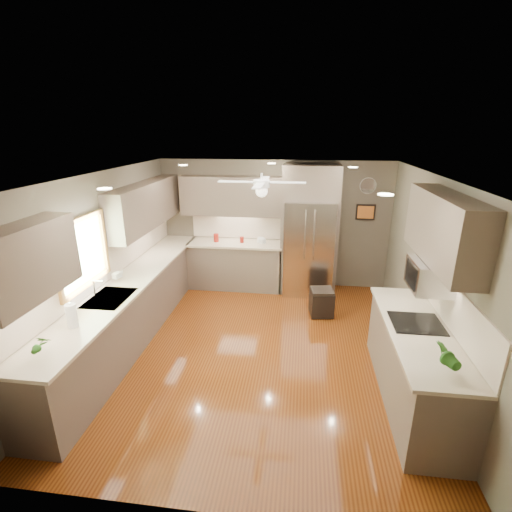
% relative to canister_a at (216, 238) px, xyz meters
% --- Properties ---
extents(floor, '(5.00, 5.00, 0.00)m').
position_rel_canister_a_xyz_m(floor, '(1.11, -2.19, -1.02)').
color(floor, '#4C1F0A').
rests_on(floor, ground).
extents(ceiling, '(5.00, 5.00, 0.00)m').
position_rel_canister_a_xyz_m(ceiling, '(1.11, -2.19, 1.48)').
color(ceiling, white).
rests_on(ceiling, ground).
extents(wall_back, '(4.50, 0.00, 4.50)m').
position_rel_canister_a_xyz_m(wall_back, '(1.11, 0.31, 0.23)').
color(wall_back, brown).
rests_on(wall_back, ground).
extents(wall_front, '(4.50, 0.00, 4.50)m').
position_rel_canister_a_xyz_m(wall_front, '(1.11, -4.69, 0.23)').
color(wall_front, brown).
rests_on(wall_front, ground).
extents(wall_left, '(0.00, 5.00, 5.00)m').
position_rel_canister_a_xyz_m(wall_left, '(-1.14, -2.19, 0.23)').
color(wall_left, brown).
rests_on(wall_left, ground).
extents(wall_right, '(0.00, 5.00, 5.00)m').
position_rel_canister_a_xyz_m(wall_right, '(3.36, -2.19, 0.23)').
color(wall_right, brown).
rests_on(wall_right, ground).
extents(canister_a, '(0.11, 0.11, 0.16)m').
position_rel_canister_a_xyz_m(canister_a, '(0.00, 0.00, 0.00)').
color(canister_a, maroon).
rests_on(canister_a, back_run).
extents(canister_d, '(0.10, 0.10, 0.11)m').
position_rel_canister_a_xyz_m(canister_d, '(0.51, 0.00, -0.02)').
color(canister_d, maroon).
rests_on(canister_d, back_run).
extents(soap_bottle, '(0.10, 0.10, 0.19)m').
position_rel_canister_a_xyz_m(soap_bottle, '(-0.98, -2.12, 0.01)').
color(soap_bottle, white).
rests_on(soap_bottle, left_run).
extents(potted_plant_left, '(0.16, 0.12, 0.27)m').
position_rel_canister_a_xyz_m(potted_plant_left, '(-0.83, -4.03, 0.05)').
color(potted_plant_left, '#26601B').
rests_on(potted_plant_left, left_run).
extents(potted_plant_right, '(0.21, 0.19, 0.32)m').
position_rel_canister_a_xyz_m(potted_plant_right, '(3.03, -3.77, 0.08)').
color(potted_plant_right, '#26601B').
rests_on(potted_plant_right, right_run).
extents(bowl, '(0.25, 0.25, 0.05)m').
position_rel_canister_a_xyz_m(bowl, '(0.90, 0.01, -0.06)').
color(bowl, beige).
rests_on(bowl, back_run).
extents(left_run, '(0.65, 4.70, 1.45)m').
position_rel_canister_a_xyz_m(left_run, '(-0.84, -2.04, -0.54)').
color(left_run, brown).
rests_on(left_run, ground).
extents(back_run, '(1.85, 0.65, 1.45)m').
position_rel_canister_a_xyz_m(back_run, '(0.39, 0.01, -0.54)').
color(back_run, brown).
rests_on(back_run, ground).
extents(uppers, '(4.50, 4.70, 0.95)m').
position_rel_canister_a_xyz_m(uppers, '(0.37, -1.48, 0.85)').
color(uppers, brown).
rests_on(uppers, wall_left).
extents(window, '(0.05, 1.12, 0.92)m').
position_rel_canister_a_xyz_m(window, '(-1.11, -2.69, 0.53)').
color(window, '#BFF2B2').
rests_on(window, wall_left).
extents(sink, '(0.50, 0.70, 0.32)m').
position_rel_canister_a_xyz_m(sink, '(-0.82, -2.69, -0.11)').
color(sink, silver).
rests_on(sink, left_run).
extents(refrigerator, '(1.06, 0.75, 2.45)m').
position_rel_canister_a_xyz_m(refrigerator, '(1.81, -0.03, 0.17)').
color(refrigerator, silver).
rests_on(refrigerator, ground).
extents(right_run, '(0.70, 2.20, 1.45)m').
position_rel_canister_a_xyz_m(right_run, '(3.04, -2.99, -0.54)').
color(right_run, brown).
rests_on(right_run, ground).
extents(microwave, '(0.43, 0.55, 0.34)m').
position_rel_canister_a_xyz_m(microwave, '(3.14, -2.74, 0.46)').
color(microwave, silver).
rests_on(microwave, wall_right).
extents(ceiling_fan, '(1.18, 1.18, 0.32)m').
position_rel_canister_a_xyz_m(ceiling_fan, '(1.11, -1.89, 1.31)').
color(ceiling_fan, white).
rests_on(ceiling_fan, ceiling).
extents(recessed_lights, '(2.84, 3.14, 0.01)m').
position_rel_canister_a_xyz_m(recessed_lights, '(1.07, -1.79, 1.47)').
color(recessed_lights, white).
rests_on(recessed_lights, ceiling).
extents(wall_clock, '(0.30, 0.03, 0.30)m').
position_rel_canister_a_xyz_m(wall_clock, '(2.86, 0.29, 1.03)').
color(wall_clock, white).
rests_on(wall_clock, wall_back).
extents(framed_print, '(0.36, 0.03, 0.30)m').
position_rel_canister_a_xyz_m(framed_print, '(2.86, 0.29, 0.53)').
color(framed_print, black).
rests_on(framed_print, wall_back).
extents(stool, '(0.43, 0.43, 0.46)m').
position_rel_canister_a_xyz_m(stool, '(2.06, -1.02, -0.78)').
color(stool, black).
rests_on(stool, ground).
extents(paper_towel, '(0.12, 0.12, 0.30)m').
position_rel_canister_a_xyz_m(paper_towel, '(-0.85, -3.46, 0.06)').
color(paper_towel, white).
rests_on(paper_towel, left_run).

